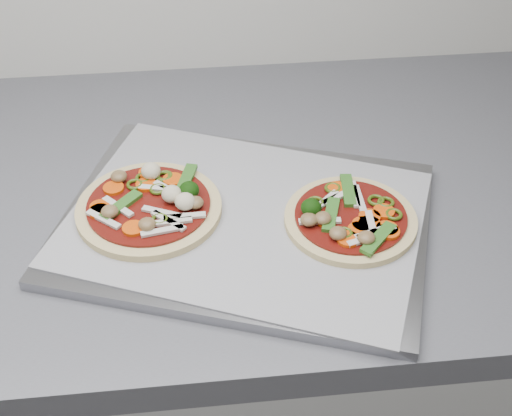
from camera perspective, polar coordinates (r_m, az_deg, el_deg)
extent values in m
cube|color=gray|center=(0.84, -0.88, -1.16)|extent=(0.50, 0.43, 0.01)
cube|color=#A3A2A8|center=(0.83, -0.88, -0.76)|extent=(0.48, 0.42, 0.00)
cylinder|color=#DAC186|center=(0.84, -8.56, -0.05)|extent=(0.19, 0.19, 0.01)
cylinder|color=#5F170A|center=(0.84, -8.60, 0.27)|extent=(0.16, 0.16, 0.00)
torus|color=#384E0F|center=(0.85, -7.86, 1.51)|extent=(0.02, 0.02, 0.00)
ellipsoid|color=#0F3305|center=(0.84, -5.37, 1.43)|extent=(0.03, 0.03, 0.02)
cylinder|color=#F44400|center=(0.86, -8.79, 1.86)|extent=(0.03, 0.03, 0.00)
cube|color=beige|center=(0.85, -6.93, 1.44)|extent=(0.04, 0.04, 0.00)
cube|color=#2E6D21|center=(0.84, -10.74, 0.20)|extent=(0.05, 0.05, 0.00)
cylinder|color=#F44400|center=(0.81, -9.79, -1.62)|extent=(0.03, 0.03, 0.00)
cube|color=beige|center=(0.84, -10.99, 0.11)|extent=(0.04, 0.04, 0.00)
cylinder|color=#F44400|center=(0.84, -12.34, 0.07)|extent=(0.03, 0.03, 0.00)
cube|color=beige|center=(0.81, -5.73, -0.67)|extent=(0.05, 0.01, 0.00)
cylinder|color=#F44400|center=(0.84, -5.62, 1.02)|extent=(0.03, 0.03, 0.00)
cube|color=beige|center=(0.80, -7.51, -1.82)|extent=(0.05, 0.02, 0.00)
ellipsoid|color=beige|center=(0.83, -6.76, 1.12)|extent=(0.02, 0.02, 0.02)
cube|color=beige|center=(0.82, -7.54, -0.35)|extent=(0.05, 0.03, 0.00)
cube|color=beige|center=(0.81, -6.83, -1.11)|extent=(0.05, 0.01, 0.00)
cylinder|color=#F44400|center=(0.88, -8.58, 2.80)|extent=(0.03, 0.03, 0.00)
torus|color=#384E0F|center=(0.87, -8.99, 2.39)|extent=(0.03, 0.03, 0.00)
ellipsoid|color=brown|center=(0.80, -8.72, -1.30)|extent=(0.02, 0.02, 0.01)
ellipsoid|color=beige|center=(0.82, -5.70, 0.51)|extent=(0.03, 0.03, 0.02)
ellipsoid|color=brown|center=(0.82, -4.89, 0.43)|extent=(0.02, 0.02, 0.01)
torus|color=#384E0F|center=(0.87, -7.31, 2.56)|extent=(0.03, 0.03, 0.00)
cube|color=#2E6D21|center=(0.87, -5.61, 2.28)|extent=(0.03, 0.06, 0.00)
cylinder|color=#F44400|center=(0.84, -12.41, -0.27)|extent=(0.04, 0.04, 0.00)
torus|color=#384E0F|center=(0.81, -7.71, -0.90)|extent=(0.02, 0.02, 0.00)
cube|color=beige|center=(0.81, -7.01, -1.03)|extent=(0.04, 0.04, 0.00)
ellipsoid|color=brown|center=(0.83, -11.63, -0.27)|extent=(0.03, 0.03, 0.01)
cylinder|color=#F44400|center=(0.87, -11.33, 1.57)|extent=(0.03, 0.03, 0.00)
ellipsoid|color=brown|center=(0.88, -10.92, 2.49)|extent=(0.02, 0.02, 0.01)
ellipsoid|color=beige|center=(0.87, -8.41, 2.95)|extent=(0.03, 0.03, 0.02)
cylinder|color=#F44400|center=(0.87, -6.66, 2.27)|extent=(0.03, 0.03, 0.00)
cube|color=beige|center=(0.86, -7.81, 1.56)|extent=(0.05, 0.02, 0.00)
cube|color=beige|center=(0.82, -12.11, -0.89)|extent=(0.04, 0.04, 0.00)
torus|color=#384E0F|center=(0.87, -9.68, 1.86)|extent=(0.02, 0.02, 0.00)
torus|color=#384E0F|center=(0.87, -7.47, 2.51)|extent=(0.03, 0.03, 0.00)
cylinder|color=#DAC186|center=(0.83, 7.56, -0.92)|extent=(0.21, 0.21, 0.01)
cylinder|color=#5F170A|center=(0.82, 7.59, -0.63)|extent=(0.18, 0.18, 0.00)
ellipsoid|color=brown|center=(0.79, 6.58, -2.03)|extent=(0.03, 0.03, 0.01)
torus|color=#384E0F|center=(0.84, 10.35, 0.43)|extent=(0.03, 0.03, 0.00)
cube|color=beige|center=(0.85, 7.90, 1.11)|extent=(0.01, 0.05, 0.00)
cylinder|color=#F44400|center=(0.79, 7.38, -2.50)|extent=(0.03, 0.03, 0.00)
cylinder|color=#F44400|center=(0.81, 10.44, -1.65)|extent=(0.03, 0.03, 0.00)
torus|color=#384E0F|center=(0.83, 10.97, -0.51)|extent=(0.02, 0.02, 0.00)
cylinder|color=#F44400|center=(0.81, 8.55, -1.34)|extent=(0.03, 0.03, 0.00)
cube|color=beige|center=(0.81, 5.13, -1.05)|extent=(0.05, 0.01, 0.00)
cylinder|color=#F44400|center=(0.81, 5.62, -0.91)|extent=(0.03, 0.03, 0.00)
ellipsoid|color=brown|center=(0.79, 8.82, -2.37)|extent=(0.03, 0.03, 0.01)
cylinder|color=#F44400|center=(0.86, 6.51, 1.54)|extent=(0.04, 0.04, 0.00)
cube|color=beige|center=(0.81, 9.21, -1.37)|extent=(0.01, 0.05, 0.00)
cylinder|color=#F44400|center=(0.80, 8.23, -1.75)|extent=(0.03, 0.03, 0.00)
cube|color=beige|center=(0.79, 8.87, -2.45)|extent=(0.05, 0.02, 0.00)
cylinder|color=#F44400|center=(0.81, 9.05, -1.26)|extent=(0.04, 0.04, 0.00)
torus|color=#384E0F|center=(0.84, 9.57, 0.60)|extent=(0.03, 0.03, 0.00)
cube|color=#2E6D21|center=(0.79, 9.77, -2.42)|extent=(0.05, 0.05, 0.00)
cube|color=beige|center=(0.80, 9.43, -1.91)|extent=(0.05, 0.02, 0.00)
torus|color=#384E0F|center=(0.80, 7.04, -2.02)|extent=(0.02, 0.02, 0.00)
cube|color=#2E6D21|center=(0.82, 6.02, -0.53)|extent=(0.03, 0.06, 0.00)
cube|color=beige|center=(0.83, 5.51, 0.51)|extent=(0.04, 0.04, 0.00)
torus|color=#384E0F|center=(0.86, 6.16, 1.59)|extent=(0.03, 0.03, 0.00)
ellipsoid|color=brown|center=(0.80, 4.27, -0.93)|extent=(0.02, 0.02, 0.01)
cube|color=beige|center=(0.80, 9.59, -1.96)|extent=(0.05, 0.02, 0.00)
cube|color=#2E6D21|center=(0.85, 7.37, 1.42)|extent=(0.02, 0.06, 0.00)
cylinder|color=#F44400|center=(0.83, 10.19, -0.28)|extent=(0.03, 0.03, 0.00)
cube|color=beige|center=(0.84, 6.58, 0.92)|extent=(0.05, 0.03, 0.00)
cylinder|color=#F44400|center=(0.81, 10.57, -1.88)|extent=(0.03, 0.03, 0.00)
ellipsoid|color=#0F3305|center=(0.81, 4.44, 0.04)|extent=(0.03, 0.03, 0.02)
cylinder|color=#F44400|center=(0.82, 9.07, -0.71)|extent=(0.03, 0.03, 0.00)
torus|color=#384E0F|center=(0.83, 4.79, 0.47)|extent=(0.03, 0.03, 0.00)
ellipsoid|color=brown|center=(0.81, 5.37, -0.82)|extent=(0.03, 0.03, 0.01)
cube|color=beige|center=(0.84, 8.26, 0.75)|extent=(0.01, 0.05, 0.00)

